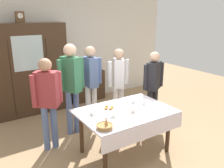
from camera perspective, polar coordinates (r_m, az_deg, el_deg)
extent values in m
plane|color=#997A56|center=(4.38, 1.46, -14.77)|extent=(12.00, 12.00, 0.00)
cube|color=silver|center=(6.17, -12.49, 7.67)|extent=(6.40, 0.10, 2.70)
cylinder|color=#3D2819|center=(3.48, -1.70, -16.76)|extent=(0.07, 0.07, 0.73)
cylinder|color=#3D2819|center=(4.16, 13.38, -11.21)|extent=(0.07, 0.07, 0.73)
cylinder|color=#3D2819|center=(4.07, -7.40, -11.58)|extent=(0.07, 0.07, 0.73)
cylinder|color=#3D2819|center=(4.66, 6.59, -7.66)|extent=(0.07, 0.07, 0.73)
cube|color=silver|center=(3.88, 3.21, -6.61)|extent=(1.52, 1.05, 0.03)
cube|color=silver|center=(3.57, 8.18, -11.37)|extent=(1.52, 0.01, 0.24)
cube|color=#3D2819|center=(5.70, -19.72, 3.18)|extent=(1.78, 0.45, 2.08)
cube|color=silver|center=(5.40, -19.58, 7.00)|extent=(0.64, 0.01, 0.75)
cube|color=black|center=(5.44, -23.03, 1.04)|extent=(0.01, 0.01, 1.67)
cube|color=black|center=(5.61, -15.19, 2.27)|extent=(0.01, 0.01, 1.67)
cube|color=brown|center=(5.55, -21.38, 14.82)|extent=(0.18, 0.10, 0.24)
cylinder|color=white|center=(5.50, -21.29, 15.13)|extent=(0.11, 0.01, 0.11)
cube|color=black|center=(5.49, -21.29, 15.28)|extent=(0.00, 0.00, 0.04)
cube|color=black|center=(5.50, -21.07, 15.15)|extent=(0.05, 0.00, 0.00)
cube|color=#3D2819|center=(6.40, -6.09, -0.44)|extent=(0.94, 0.35, 0.80)
cube|color=#99332D|center=(6.29, -6.21, 3.14)|extent=(0.13, 0.19, 0.02)
cube|color=#99332D|center=(6.29, -6.21, 3.35)|extent=(0.15, 0.21, 0.03)
cylinder|color=white|center=(3.82, 5.09, -6.73)|extent=(0.13, 0.13, 0.01)
cylinder|color=white|center=(3.81, 5.10, -6.30)|extent=(0.08, 0.08, 0.05)
torus|color=white|center=(3.83, 5.56, -6.13)|extent=(0.04, 0.01, 0.04)
cylinder|color=#47230F|center=(3.80, 5.11, -6.00)|extent=(0.06, 0.06, 0.01)
cylinder|color=silver|center=(3.63, 0.39, -7.97)|extent=(0.13, 0.13, 0.01)
cylinder|color=silver|center=(3.62, 0.39, -7.52)|extent=(0.08, 0.08, 0.05)
torus|color=silver|center=(3.64, 0.90, -7.35)|extent=(0.04, 0.01, 0.04)
cylinder|color=white|center=(4.20, 5.10, -4.50)|extent=(0.13, 0.13, 0.01)
cylinder|color=white|center=(4.19, 5.11, -4.10)|extent=(0.08, 0.08, 0.05)
torus|color=white|center=(4.21, 5.53, -3.96)|extent=(0.04, 0.01, 0.04)
cylinder|color=#47230F|center=(4.18, 5.12, -3.83)|extent=(0.06, 0.06, 0.01)
cylinder|color=silver|center=(3.73, -4.83, -7.33)|extent=(0.13, 0.13, 0.01)
cylinder|color=silver|center=(3.72, -4.85, -6.89)|extent=(0.08, 0.08, 0.05)
torus|color=silver|center=(3.74, -4.33, -6.73)|extent=(0.04, 0.01, 0.04)
cylinder|color=white|center=(4.17, 7.66, -4.79)|extent=(0.13, 0.13, 0.01)
cylinder|color=white|center=(4.15, 7.67, -4.38)|extent=(0.08, 0.08, 0.05)
torus|color=white|center=(4.18, 8.08, -4.24)|extent=(0.04, 0.01, 0.04)
cylinder|color=#9E7542|center=(3.30, -1.80, -10.29)|extent=(0.22, 0.22, 0.05)
torus|color=#9E7542|center=(3.29, -1.81, -9.90)|extent=(0.24, 0.24, 0.02)
cylinder|color=tan|center=(3.27, -1.28, -9.11)|extent=(0.04, 0.04, 0.12)
cylinder|color=tan|center=(3.28, -1.36, -9.00)|extent=(0.02, 0.02, 0.12)
cylinder|color=tan|center=(3.29, -1.55, -8.92)|extent=(0.03, 0.04, 0.12)
cylinder|color=white|center=(3.92, -0.81, -6.01)|extent=(0.28, 0.28, 0.01)
ellipsoid|color=#BC7F3D|center=(3.93, 0.02, -5.57)|extent=(0.07, 0.05, 0.04)
ellipsoid|color=#BC7F3D|center=(3.96, -1.31, -5.41)|extent=(0.07, 0.05, 0.04)
ellipsoid|color=#BC7F3D|center=(3.87, -1.46, -5.92)|extent=(0.07, 0.05, 0.04)
ellipsoid|color=#BC7F3D|center=(3.87, -0.28, -5.95)|extent=(0.07, 0.05, 0.04)
cube|color=silver|center=(3.97, 5.79, -5.87)|extent=(0.10, 0.01, 0.00)
ellipsoid|color=silver|center=(4.00, 6.41, -5.68)|extent=(0.03, 0.02, 0.01)
cube|color=silver|center=(3.92, 10.54, -6.37)|extent=(0.10, 0.01, 0.00)
ellipsoid|color=silver|center=(3.96, 11.13, -6.17)|extent=(0.03, 0.02, 0.01)
cube|color=silver|center=(3.47, 1.33, -9.23)|extent=(0.10, 0.01, 0.00)
ellipsoid|color=silver|center=(3.50, 2.08, -8.99)|extent=(0.03, 0.02, 0.01)
cylinder|color=slate|center=(4.25, -15.70, -10.36)|extent=(0.11, 0.11, 0.80)
cylinder|color=slate|center=(4.28, -13.76, -9.94)|extent=(0.11, 0.11, 0.80)
cube|color=#933338|center=(4.00, -15.46, -1.22)|extent=(0.41, 0.38, 0.60)
sphere|color=tan|center=(3.90, -15.93, 4.45)|extent=(0.22, 0.22, 0.22)
cylinder|color=#933338|center=(3.95, -18.49, -1.74)|extent=(0.08, 0.08, 0.54)
cylinder|color=#933338|center=(4.07, -12.52, -0.72)|extent=(0.08, 0.08, 0.54)
cylinder|color=silver|center=(5.06, -5.77, -5.08)|extent=(0.11, 0.11, 0.82)
cylinder|color=silver|center=(5.13, -4.27, -4.75)|extent=(0.11, 0.11, 0.82)
cube|color=slate|center=(4.88, -5.23, 2.93)|extent=(0.22, 0.37, 0.61)
sphere|color=tan|center=(4.79, -5.36, 7.78)|extent=(0.22, 0.22, 0.22)
cylinder|color=slate|center=(4.78, -7.56, 2.57)|extent=(0.08, 0.08, 0.55)
cylinder|color=slate|center=(4.98, -2.98, 3.26)|extent=(0.08, 0.08, 0.55)
cylinder|color=slate|center=(4.65, -10.26, -6.95)|extent=(0.11, 0.11, 0.87)
cylinder|color=slate|center=(4.71, -8.57, -6.59)|extent=(0.11, 0.11, 0.87)
cube|color=#33704C|center=(4.43, -9.88, 2.32)|extent=(0.32, 0.41, 0.66)
sphere|color=#DBB293|center=(4.34, -10.17, 8.03)|extent=(0.24, 0.24, 0.24)
cylinder|color=#33704C|center=(4.35, -12.54, 1.91)|extent=(0.08, 0.08, 0.59)
cylinder|color=#33704C|center=(4.52, -7.31, 2.72)|extent=(0.08, 0.08, 0.59)
cylinder|color=silver|center=(5.13, 0.87, -4.89)|extent=(0.11, 0.11, 0.79)
cylinder|color=silver|center=(5.21, 2.25, -4.55)|extent=(0.11, 0.11, 0.79)
cube|color=silver|center=(4.96, 1.63, 2.69)|extent=(0.35, 0.41, 0.59)
sphere|color=tan|center=(4.88, 1.67, 7.26)|extent=(0.21, 0.21, 0.21)
cylinder|color=silver|center=(4.84, -0.52, 2.34)|extent=(0.08, 0.08, 0.53)
cylinder|color=silver|center=(5.08, 3.69, 3.01)|extent=(0.08, 0.08, 0.53)
cylinder|color=#232328|center=(5.07, 9.02, -5.49)|extent=(0.11, 0.11, 0.77)
cylinder|color=#232328|center=(5.17, 10.27, -5.13)|extent=(0.11, 0.11, 0.77)
cube|color=#232328|center=(4.91, 10.03, 1.96)|extent=(0.41, 0.34, 0.57)
sphere|color=#DBB293|center=(4.83, 10.27, 6.46)|extent=(0.21, 0.21, 0.21)
cylinder|color=#232328|center=(4.77, 8.08, 1.61)|extent=(0.08, 0.08, 0.52)
cylinder|color=#232328|center=(5.06, 11.88, 2.30)|extent=(0.08, 0.08, 0.52)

